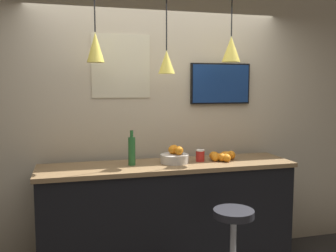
# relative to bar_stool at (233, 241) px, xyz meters

# --- Properties ---
(back_wall) EXTENTS (8.00, 0.06, 2.90)m
(back_wall) POSITION_rel_bar_stool_xyz_m (-0.39, 1.00, 0.94)
(back_wall) COLOR beige
(back_wall) RESTS_ON ground_plane
(service_counter) EXTENTS (2.35, 0.58, 1.05)m
(service_counter) POSITION_rel_bar_stool_xyz_m (-0.39, 0.60, 0.01)
(service_counter) COLOR black
(service_counter) RESTS_ON ground_plane
(bar_stool) EXTENTS (0.37, 0.37, 0.77)m
(bar_stool) POSITION_rel_bar_stool_xyz_m (0.00, 0.00, 0.00)
(bar_stool) COLOR #B7B7BC
(bar_stool) RESTS_ON ground_plane
(fruit_bowl) EXTENTS (0.26, 0.26, 0.17)m
(fruit_bowl) POSITION_rel_bar_stool_xyz_m (-0.32, 0.62, 0.59)
(fruit_bowl) COLOR beige
(fruit_bowl) RESTS_ON service_counter
(orange_pile) EXTENTS (0.27, 0.25, 0.09)m
(orange_pile) POSITION_rel_bar_stool_xyz_m (0.16, 0.61, 0.57)
(orange_pile) COLOR orange
(orange_pile) RESTS_ON service_counter
(juice_bottle) EXTENTS (0.06, 0.06, 0.32)m
(juice_bottle) POSITION_rel_bar_stool_xyz_m (-0.72, 0.62, 0.67)
(juice_bottle) COLOR #286B33
(juice_bottle) RESTS_ON service_counter
(spread_jar) EXTENTS (0.08, 0.08, 0.11)m
(spread_jar) POSITION_rel_bar_stool_xyz_m (-0.06, 0.62, 0.59)
(spread_jar) COLOR red
(spread_jar) RESTS_ON service_counter
(pendant_lamp_left) EXTENTS (0.15, 0.15, 0.84)m
(pendant_lamp_left) POSITION_rel_bar_stool_xyz_m (-1.02, 0.65, 1.59)
(pendant_lamp_left) COLOR black
(pendant_lamp_middle) EXTENTS (0.15, 0.15, 0.93)m
(pendant_lamp_middle) POSITION_rel_bar_stool_xyz_m (-0.39, 0.65, 1.47)
(pendant_lamp_middle) COLOR black
(pendant_lamp_right) EXTENTS (0.18, 0.18, 0.81)m
(pendant_lamp_right) POSITION_rel_bar_stool_xyz_m (0.25, 0.65, 1.60)
(pendant_lamp_right) COLOR black
(mounted_tv) EXTENTS (0.65, 0.04, 0.42)m
(mounted_tv) POSITION_rel_bar_stool_xyz_m (0.27, 0.95, 1.27)
(mounted_tv) COLOR black
(wall_poster) EXTENTS (0.57, 0.01, 0.61)m
(wall_poster) POSITION_rel_bar_stool_xyz_m (-0.76, 0.96, 1.44)
(wall_poster) COLOR beige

